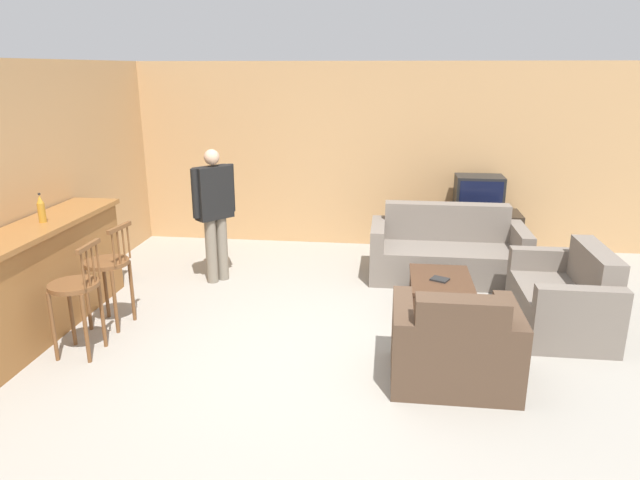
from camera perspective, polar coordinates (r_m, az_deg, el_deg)
The scene contains 15 objects.
ground_plane at distance 5.31m, azimuth 0.01°, elevation -11.38°, with size 24.00×24.00×0.00m, color gray.
wall_back at distance 8.26m, azimuth 3.00°, elevation 8.41°, with size 9.40×0.08×2.60m.
wall_left at distance 7.05m, azimuth -24.65°, elevation 5.43°, with size 0.08×8.51×2.60m.
bar_counter at distance 6.11m, azimuth -26.69°, elevation -3.85°, with size 0.55×2.67×1.07m.
bar_chair_near at distance 5.53m, azimuth -23.20°, elevation -4.89°, with size 0.43×0.43×1.06m.
bar_chair_mid at distance 6.02m, azimuth -20.38°, elevation -2.81°, with size 0.48×0.48×1.06m.
couch_far at distance 7.23m, azimuth 12.53°, elevation -1.28°, with size 1.87×0.87×0.88m.
armchair_near at distance 4.88m, azimuth 13.30°, elevation -10.45°, with size 1.02×0.82×0.86m.
loveseat_right at distance 6.19m, azimuth 23.30°, elevation -5.46°, with size 0.80×1.30×0.84m.
coffee_table at distance 6.13m, azimuth 11.99°, elevation -4.30°, with size 0.63×0.90×0.40m.
tv_unit at distance 8.18m, azimuth 15.27°, elevation 0.63°, with size 1.16×0.55×0.62m.
tv at distance 8.04m, azimuth 15.58°, elevation 4.45°, with size 0.63×0.43×0.50m.
bottle at distance 6.13m, azimuth -26.11°, elevation 2.80°, with size 0.07×0.07×0.29m.
book_on_table at distance 6.06m, azimuth 11.89°, elevation -3.86°, with size 0.22×0.20×0.02m.
person_by_window at distance 6.89m, azimuth -10.50°, elevation 3.11°, with size 0.42×0.45×1.61m.
Camera 1 is at (0.57, -4.64, 2.52)m, focal length 32.00 mm.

